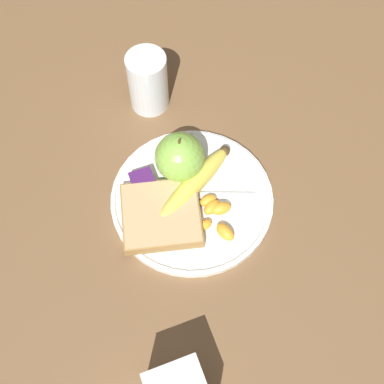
% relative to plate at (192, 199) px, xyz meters
% --- Properties ---
extents(ground_plane, '(3.00, 3.00, 0.00)m').
position_rel_plate_xyz_m(ground_plane, '(0.00, 0.00, -0.01)').
color(ground_plane, brown).
extents(plate, '(0.27, 0.27, 0.01)m').
position_rel_plate_xyz_m(plate, '(0.00, 0.00, 0.00)').
color(plate, white).
rests_on(plate, ground_plane).
extents(juice_glass, '(0.07, 0.07, 0.11)m').
position_rel_plate_xyz_m(juice_glass, '(-0.00, -0.22, 0.05)').
color(juice_glass, silver).
rests_on(juice_glass, ground_plane).
extents(apple, '(0.08, 0.08, 0.09)m').
position_rel_plate_xyz_m(apple, '(-0.00, -0.06, 0.05)').
color(apple, '#84BC47').
rests_on(apple, plate).
extents(banana, '(0.17, 0.11, 0.03)m').
position_rel_plate_xyz_m(banana, '(-0.01, -0.02, 0.02)').
color(banana, '#E0CC4C').
rests_on(banana, plate).
extents(bread_slice, '(0.15, 0.14, 0.02)m').
position_rel_plate_xyz_m(bread_slice, '(0.06, 0.02, 0.02)').
color(bread_slice, olive).
rests_on(bread_slice, plate).
extents(fork, '(0.18, 0.08, 0.00)m').
position_rel_plate_xyz_m(fork, '(0.00, -0.00, 0.01)').
color(fork, silver).
rests_on(fork, plate).
extents(jam_packet, '(0.04, 0.03, 0.02)m').
position_rel_plate_xyz_m(jam_packet, '(0.07, -0.05, 0.01)').
color(jam_packet, white).
rests_on(jam_packet, plate).
extents(orange_segment_0, '(0.03, 0.03, 0.02)m').
position_rel_plate_xyz_m(orange_segment_0, '(0.03, 0.07, 0.01)').
color(orange_segment_0, '#F9A32D').
rests_on(orange_segment_0, plate).
extents(orange_segment_1, '(0.04, 0.02, 0.02)m').
position_rel_plate_xyz_m(orange_segment_1, '(-0.03, 0.04, 0.01)').
color(orange_segment_1, '#F9A32D').
rests_on(orange_segment_1, plate).
extents(orange_segment_2, '(0.03, 0.02, 0.01)m').
position_rel_plate_xyz_m(orange_segment_2, '(-0.00, 0.06, 0.01)').
color(orange_segment_2, '#F9A32D').
rests_on(orange_segment_2, plate).
extents(orange_segment_3, '(0.04, 0.03, 0.02)m').
position_rel_plate_xyz_m(orange_segment_3, '(-0.02, 0.03, 0.01)').
color(orange_segment_3, '#F9A32D').
rests_on(orange_segment_3, plate).
extents(orange_segment_4, '(0.03, 0.04, 0.02)m').
position_rel_plate_xyz_m(orange_segment_4, '(0.03, 0.03, 0.01)').
color(orange_segment_4, '#F9A32D').
rests_on(orange_segment_4, plate).
extents(orange_segment_5, '(0.03, 0.04, 0.02)m').
position_rel_plate_xyz_m(orange_segment_5, '(-0.03, 0.08, 0.01)').
color(orange_segment_5, '#F9A32D').
rests_on(orange_segment_5, plate).
extents(orange_segment_6, '(0.03, 0.03, 0.02)m').
position_rel_plate_xyz_m(orange_segment_6, '(0.02, 0.01, 0.01)').
color(orange_segment_6, '#F9A32D').
rests_on(orange_segment_6, plate).
extents(orange_segment_7, '(0.03, 0.02, 0.02)m').
position_rel_plate_xyz_m(orange_segment_7, '(-0.02, 0.02, 0.01)').
color(orange_segment_7, '#F9A32D').
rests_on(orange_segment_7, plate).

